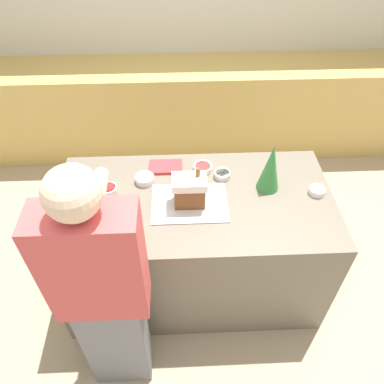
{
  "coord_description": "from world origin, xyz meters",
  "views": [
    {
      "loc": [
        -0.09,
        -1.62,
        2.53
      ],
      "look_at": [
        -0.02,
        0.0,
        0.95
      ],
      "focal_mm": 35.0,
      "sensor_mm": 36.0,
      "label": 1
    }
  ],
  "objects_px": {
    "candy_bowl_near_tray_left": "(222,174)",
    "candy_bowl_front_corner": "(85,198)",
    "candy_bowl_far_left": "(145,179)",
    "candy_bowl_near_tray_right": "(317,191)",
    "candy_bowl_behind_tray": "(109,190)",
    "person": "(104,295)",
    "candy_bowl_beside_tree": "(203,168)",
    "gingerbread_house": "(190,190)",
    "baking_tray": "(190,203)",
    "decorative_tree": "(271,168)",
    "cookbook": "(166,167)"
  },
  "relations": [
    {
      "from": "candy_bowl_beside_tree",
      "to": "cookbook",
      "type": "bearing_deg",
      "value": 172.32
    },
    {
      "from": "candy_bowl_near_tray_left",
      "to": "candy_bowl_beside_tree",
      "type": "bearing_deg",
      "value": 149.32
    },
    {
      "from": "gingerbread_house",
      "to": "candy_bowl_far_left",
      "type": "distance_m",
      "value": 0.36
    },
    {
      "from": "person",
      "to": "baking_tray",
      "type": "bearing_deg",
      "value": 53.49
    },
    {
      "from": "candy_bowl_near_tray_left",
      "to": "candy_bowl_front_corner",
      "type": "distance_m",
      "value": 0.88
    },
    {
      "from": "candy_bowl_beside_tree",
      "to": "decorative_tree",
      "type": "bearing_deg",
      "value": -24.88
    },
    {
      "from": "candy_bowl_far_left",
      "to": "candy_bowl_behind_tray",
      "type": "bearing_deg",
      "value": -156.9
    },
    {
      "from": "candy_bowl_behind_tray",
      "to": "candy_bowl_far_left",
      "type": "relative_size",
      "value": 0.9
    },
    {
      "from": "baking_tray",
      "to": "cookbook",
      "type": "bearing_deg",
      "value": 113.43
    },
    {
      "from": "baking_tray",
      "to": "candy_bowl_behind_tray",
      "type": "bearing_deg",
      "value": 166.87
    },
    {
      "from": "candy_bowl_near_tray_right",
      "to": "person",
      "type": "xyz_separation_m",
      "value": [
        -1.24,
        -0.66,
        -0.03
      ]
    },
    {
      "from": "candy_bowl_behind_tray",
      "to": "candy_bowl_front_corner",
      "type": "height_order",
      "value": "same"
    },
    {
      "from": "person",
      "to": "candy_bowl_far_left",
      "type": "bearing_deg",
      "value": 78.58
    },
    {
      "from": "candy_bowl_front_corner",
      "to": "candy_bowl_far_left",
      "type": "relative_size",
      "value": 0.86
    },
    {
      "from": "gingerbread_house",
      "to": "person",
      "type": "relative_size",
      "value": 0.15
    },
    {
      "from": "candy_bowl_far_left",
      "to": "candy_bowl_front_corner",
      "type": "bearing_deg",
      "value": -155.94
    },
    {
      "from": "candy_bowl_front_corner",
      "to": "candy_bowl_far_left",
      "type": "xyz_separation_m",
      "value": [
        0.35,
        0.16,
        -0.0
      ]
    },
    {
      "from": "person",
      "to": "decorative_tree",
      "type": "bearing_deg",
      "value": 37.46
    },
    {
      "from": "person",
      "to": "candy_bowl_beside_tree",
      "type": "bearing_deg",
      "value": 59.0
    },
    {
      "from": "decorative_tree",
      "to": "cookbook",
      "type": "xyz_separation_m",
      "value": [
        -0.64,
        0.22,
        -0.15
      ]
    },
    {
      "from": "baking_tray",
      "to": "candy_bowl_front_corner",
      "type": "xyz_separation_m",
      "value": [
        -0.63,
        0.05,
        0.02
      ]
    },
    {
      "from": "gingerbread_house",
      "to": "decorative_tree",
      "type": "xyz_separation_m",
      "value": [
        0.5,
        0.12,
        0.05
      ]
    },
    {
      "from": "candy_bowl_far_left",
      "to": "candy_bowl_near_tray_right",
      "type": "bearing_deg",
      "value": -8.09
    },
    {
      "from": "candy_bowl_near_tray_left",
      "to": "cookbook",
      "type": "distance_m",
      "value": 0.39
    },
    {
      "from": "decorative_tree",
      "to": "candy_bowl_front_corner",
      "type": "relative_size",
      "value": 3.17
    },
    {
      "from": "person",
      "to": "gingerbread_house",
      "type": "bearing_deg",
      "value": 53.47
    },
    {
      "from": "gingerbread_house",
      "to": "candy_bowl_beside_tree",
      "type": "xyz_separation_m",
      "value": [
        0.1,
        0.31,
        -0.09
      ]
    },
    {
      "from": "baking_tray",
      "to": "cookbook",
      "type": "height_order",
      "value": "cookbook"
    },
    {
      "from": "candy_bowl_near_tray_right",
      "to": "candy_bowl_front_corner",
      "type": "height_order",
      "value": "candy_bowl_front_corner"
    },
    {
      "from": "decorative_tree",
      "to": "gingerbread_house",
      "type": "bearing_deg",
      "value": -166.28
    },
    {
      "from": "baking_tray",
      "to": "candy_bowl_far_left",
      "type": "height_order",
      "value": "candy_bowl_far_left"
    },
    {
      "from": "gingerbread_house",
      "to": "candy_bowl_near_tray_left",
      "type": "height_order",
      "value": "gingerbread_house"
    },
    {
      "from": "candy_bowl_beside_tree",
      "to": "candy_bowl_far_left",
      "type": "bearing_deg",
      "value": -165.8
    },
    {
      "from": "candy_bowl_near_tray_left",
      "to": "gingerbread_house",
      "type": "bearing_deg",
      "value": -133.77
    },
    {
      "from": "decorative_tree",
      "to": "candy_bowl_beside_tree",
      "type": "relative_size",
      "value": 2.63
    },
    {
      "from": "candy_bowl_near_tray_right",
      "to": "candy_bowl_beside_tree",
      "type": "xyz_separation_m",
      "value": [
        -0.7,
        0.25,
        0.0
      ]
    },
    {
      "from": "candy_bowl_near_tray_right",
      "to": "candy_bowl_behind_tray",
      "type": "xyz_separation_m",
      "value": [
        -1.3,
        0.06,
        0.0
      ]
    },
    {
      "from": "gingerbread_house",
      "to": "candy_bowl_far_left",
      "type": "relative_size",
      "value": 2.09
    },
    {
      "from": "gingerbread_house",
      "to": "candy_bowl_behind_tray",
      "type": "relative_size",
      "value": 2.31
    },
    {
      "from": "candy_bowl_behind_tray",
      "to": "candy_bowl_beside_tree",
      "type": "bearing_deg",
      "value": 17.55
    },
    {
      "from": "candy_bowl_behind_tray",
      "to": "candy_bowl_beside_tree",
      "type": "xyz_separation_m",
      "value": [
        0.6,
        0.19,
        -0.0
      ]
    },
    {
      "from": "gingerbread_house",
      "to": "candy_bowl_behind_tray",
      "type": "bearing_deg",
      "value": 166.89
    },
    {
      "from": "baking_tray",
      "to": "candy_bowl_near_tray_right",
      "type": "bearing_deg",
      "value": 4.04
    },
    {
      "from": "candy_bowl_near_tray_right",
      "to": "cookbook",
      "type": "distance_m",
      "value": 0.98
    },
    {
      "from": "candy_bowl_far_left",
      "to": "cookbook",
      "type": "height_order",
      "value": "candy_bowl_far_left"
    },
    {
      "from": "baking_tray",
      "to": "candy_bowl_beside_tree",
      "type": "bearing_deg",
      "value": 71.89
    },
    {
      "from": "candy_bowl_near_tray_left",
      "to": "candy_bowl_near_tray_right",
      "type": "bearing_deg",
      "value": -17.09
    },
    {
      "from": "candy_bowl_near_tray_right",
      "to": "candy_bowl_behind_tray",
      "type": "distance_m",
      "value": 1.3
    },
    {
      "from": "candy_bowl_far_left",
      "to": "decorative_tree",
      "type": "bearing_deg",
      "value": -6.45
    },
    {
      "from": "candy_bowl_far_left",
      "to": "person",
      "type": "height_order",
      "value": "person"
    }
  ]
}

